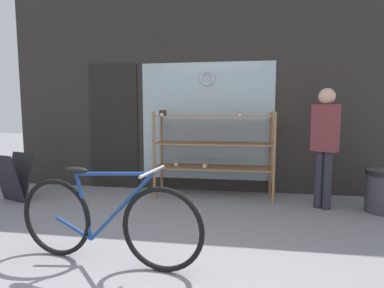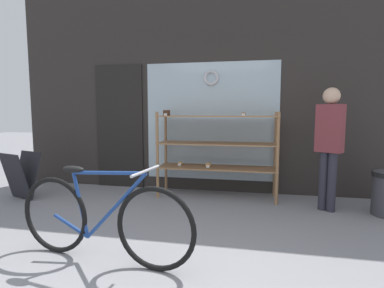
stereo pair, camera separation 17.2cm
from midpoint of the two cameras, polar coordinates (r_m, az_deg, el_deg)
name	(u,v)px [view 1 (the left image)]	position (r m, az deg, el deg)	size (l,w,h in m)	color
storefront_facade	(193,87)	(4.99, -0.79, 10.73)	(6.30, 0.13, 3.50)	#2D2826
display_case	(212,144)	(4.57, 2.85, -0.05)	(1.80, 0.49, 1.33)	#8E6642
bicycle	(106,220)	(2.77, -17.91, -13.69)	(1.73, 0.46, 0.84)	black
sandwich_board	(13,177)	(5.17, -31.71, -5.41)	(0.58, 0.51, 0.69)	#232328
pedestrian	(325,139)	(4.31, 22.95, 0.90)	(0.37, 0.33, 1.62)	#282833
trash_bin	(383,189)	(4.60, 31.71, -7.36)	(0.43, 0.43, 0.56)	#38383D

